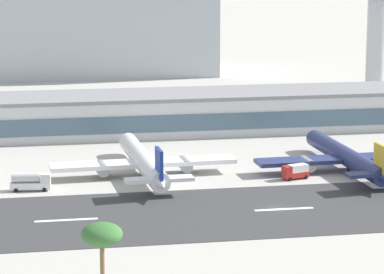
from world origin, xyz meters
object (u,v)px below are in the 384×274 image
object	(u,v)px
control_tower	(377,29)
service_box_truck_0	(295,171)
airliner_navy_tail_gate_1	(144,163)
palm_tree_1	(102,237)
airliner_gold_tail_gate_2	(348,158)
terminal_building	(194,112)
service_fuel_truck_1	(31,181)
distant_hotel_block	(65,14)

from	to	relation	value
control_tower	service_box_truck_0	world-z (taller)	control_tower
airliner_navy_tail_gate_1	palm_tree_1	size ratio (longest dim) A/B	3.36
airliner_navy_tail_gate_1	palm_tree_1	bearing A→B (deg)	166.22
airliner_gold_tail_gate_2	terminal_building	bearing A→B (deg)	23.62
control_tower	service_fuel_truck_1	bearing A→B (deg)	-141.30
service_fuel_truck_1	palm_tree_1	size ratio (longest dim) A/B	0.60
control_tower	airliner_gold_tail_gate_2	size ratio (longest dim) A/B	0.86
airliner_gold_tail_gate_2	service_box_truck_0	world-z (taller)	airliner_gold_tail_gate_2
control_tower	service_fuel_truck_1	distance (m)	143.29
control_tower	airliner_gold_tail_gate_2	distance (m)	94.78
terminal_building	service_box_truck_0	world-z (taller)	terminal_building
control_tower	airliner_navy_tail_gate_1	size ratio (longest dim) A/B	0.84
airliner_gold_tail_gate_2	palm_tree_1	world-z (taller)	palm_tree_1
terminal_building	distant_hotel_block	size ratio (longest dim) A/B	1.45
control_tower	service_box_truck_0	size ratio (longest dim) A/B	6.43
distant_hotel_block	airliner_gold_tail_gate_2	size ratio (longest dim) A/B	2.43
service_box_truck_0	service_fuel_truck_1	size ratio (longest dim) A/B	0.74
airliner_navy_tail_gate_1	palm_tree_1	world-z (taller)	palm_tree_1
airliner_navy_tail_gate_1	airliner_gold_tail_gate_2	distance (m)	46.99
terminal_building	service_fuel_truck_1	size ratio (longest dim) A/B	19.44
airliner_gold_tail_gate_2	service_fuel_truck_1	size ratio (longest dim) A/B	5.53
terminal_building	airliner_gold_tail_gate_2	world-z (taller)	terminal_building
terminal_building	airliner_navy_tail_gate_1	xyz separation A→B (m)	(-20.44, -50.23, -2.22)
control_tower	palm_tree_1	xyz separation A→B (m)	(-101.58, -164.00, -12.15)
terminal_building	service_box_truck_0	size ratio (longest dim) A/B	26.31
terminal_building	control_tower	size ratio (longest dim) A/B	4.10
palm_tree_1	service_fuel_truck_1	bearing A→B (deg)	96.67
distant_hotel_block	service_box_truck_0	xyz separation A→B (m)	(41.79, -179.31, -22.34)
distant_hotel_block	airliner_navy_tail_gate_1	xyz separation A→B (m)	(8.93, -171.14, -20.86)
terminal_building	distant_hotel_block	bearing A→B (deg)	103.65
terminal_building	palm_tree_1	distance (m)	139.00
terminal_building	service_fuel_truck_1	world-z (taller)	terminal_building
terminal_building	airliner_navy_tail_gate_1	size ratio (longest dim) A/B	3.45
control_tower	airliner_gold_tail_gate_2	world-z (taller)	control_tower
airliner_gold_tail_gate_2	service_box_truck_0	bearing A→B (deg)	105.65
terminal_building	service_fuel_truck_1	bearing A→B (deg)	-128.22
terminal_building	distant_hotel_block	xyz separation A→B (m)	(-29.37, 120.91, 18.64)
service_box_truck_0	palm_tree_1	xyz separation A→B (m)	(-49.44, -75.39, 10.93)
distant_hotel_block	palm_tree_1	world-z (taller)	distant_hotel_block
terminal_building	control_tower	distance (m)	73.86
airliner_gold_tail_gate_2	service_box_truck_0	size ratio (longest dim) A/B	7.48
terminal_building	palm_tree_1	world-z (taller)	palm_tree_1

